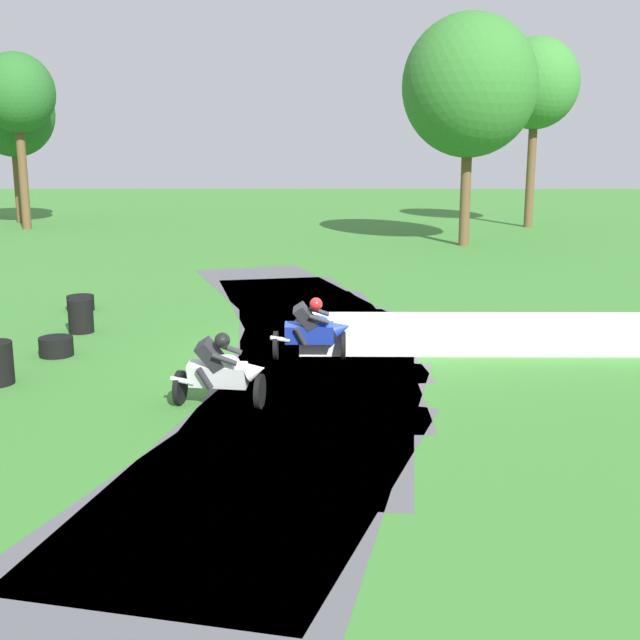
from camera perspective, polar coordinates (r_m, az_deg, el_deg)
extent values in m
plane|color=#38752D|center=(17.15, 0.04, -2.48)|extent=(120.00, 120.00, 0.00)
cube|color=#515156|center=(10.21, -7.17, -13.34)|extent=(6.48, 10.22, 0.01)
cube|color=#515156|center=(12.38, -2.61, -8.49)|extent=(5.60, 10.11, 0.01)
cube|color=#515156|center=(14.72, -0.54, -5.01)|extent=(4.65, 9.88, 0.01)
cube|color=#515156|center=(17.15, 0.04, -2.46)|extent=(3.68, 9.55, 0.01)
cube|color=#515156|center=(19.60, -0.31, -0.55)|extent=(4.68, 9.89, 0.01)
cube|color=#515156|center=(22.04, -1.29, 0.92)|extent=(5.62, 10.11, 0.01)
cube|color=#515156|center=(24.46, -2.69, 2.07)|extent=(6.50, 10.22, 0.01)
cube|color=white|center=(18.02, 19.40, -0.98)|extent=(12.85, 0.32, 0.90)
cylinder|color=black|center=(13.78, -4.27, -5.04)|extent=(0.20, 0.74, 0.73)
cylinder|color=black|center=(14.15, -9.82, -4.72)|extent=(0.20, 0.74, 0.73)
cube|color=silver|center=(13.79, -7.20, -3.83)|extent=(1.04, 0.51, 0.46)
ellipsoid|color=silver|center=(13.61, -6.57, -2.93)|extent=(0.48, 0.39, 0.30)
cone|color=silver|center=(13.56, -4.48, -3.53)|extent=(0.44, 0.43, 0.47)
cylinder|color=#B2B2B7|center=(13.91, -9.68, -4.23)|extent=(0.42, 0.15, 0.18)
cube|color=#28282D|center=(13.62, -7.68, -2.43)|extent=(0.54, 0.42, 0.62)
sphere|color=black|center=(13.43, -6.90, -1.43)|extent=(0.26, 0.26, 0.26)
cylinder|color=#28282D|center=(13.69, -6.36, -2.02)|extent=(0.44, 0.13, 0.24)
cylinder|color=#28282D|center=(13.39, -6.74, -2.77)|extent=(0.44, 0.13, 0.24)
cylinder|color=#28282D|center=(13.98, -7.73, -3.34)|extent=(0.29, 0.20, 0.42)
cylinder|color=#28282D|center=(13.68, -8.13, -4.10)|extent=(0.29, 0.20, 0.42)
cylinder|color=black|center=(16.75, 1.65, -1.82)|extent=(0.09, 0.74, 0.74)
cylinder|color=black|center=(16.78, -3.14, -1.81)|extent=(0.09, 0.74, 0.74)
cube|color=#1E38B2|center=(16.61, -0.75, -0.92)|extent=(1.00, 0.38, 0.46)
ellipsoid|color=#1E38B2|center=(16.48, -0.14, -0.12)|extent=(0.44, 0.33, 0.30)
cone|color=#1E38B2|center=(16.55, 1.60, -0.55)|extent=(0.39, 0.41, 0.47)
cylinder|color=#B2B2B7|center=(16.56, -2.84, -1.35)|extent=(0.41, 0.13, 0.18)
cube|color=#28282D|center=(16.43, -1.04, 0.26)|extent=(0.50, 0.44, 0.62)
sphere|color=red|center=(16.30, -0.28, 1.13)|extent=(0.26, 0.26, 0.26)
cylinder|color=#28282D|center=(16.57, -0.06, 0.62)|extent=(0.43, 0.15, 0.24)
cylinder|color=#28282D|center=(16.25, -0.07, 0.04)|extent=(0.43, 0.15, 0.24)
cylinder|color=#28282D|center=(16.76, -1.36, -0.56)|extent=(0.27, 0.21, 0.42)
cylinder|color=#28282D|center=(16.44, -1.39, -1.15)|extent=(0.27, 0.21, 0.42)
cylinder|color=black|center=(17.95, -18.06, -2.09)|extent=(0.71, 0.71, 0.20)
cylinder|color=black|center=(17.91, -18.10, -1.47)|extent=(0.71, 0.71, 0.20)
cylinder|color=black|center=(19.95, -16.44, -0.56)|extent=(0.58, 0.58, 0.20)
cylinder|color=black|center=(19.90, -16.47, 0.00)|extent=(0.58, 0.58, 0.20)
cylinder|color=black|center=(19.86, -16.51, 0.57)|extent=(0.58, 0.58, 0.20)
cylinder|color=black|center=(19.82, -16.54, 1.13)|extent=(0.58, 0.58, 0.20)
cylinder|color=black|center=(22.55, -16.48, 0.91)|extent=(0.71, 0.71, 0.20)
cylinder|color=black|center=(22.51, -16.52, 1.41)|extent=(0.71, 0.71, 0.20)
cylinder|color=brown|center=(35.52, 10.19, 8.63)|extent=(0.44, 0.44, 4.28)
ellipsoid|color=#2D6B28|center=(35.52, 10.48, 15.92)|extent=(5.61, 5.61, 5.89)
cylinder|color=brown|center=(47.84, -20.46, 8.83)|extent=(0.44, 0.44, 3.99)
ellipsoid|color=#235B23|center=(47.80, -20.82, 13.45)|extent=(4.40, 4.40, 4.62)
cylinder|color=brown|center=(44.08, -20.15, 9.37)|extent=(0.44, 0.44, 5.16)
ellipsoid|color=#235B23|center=(44.10, -20.57, 14.76)|extent=(3.72, 3.72, 3.91)
cylinder|color=brown|center=(43.93, 14.60, 9.88)|extent=(0.44, 0.44, 5.41)
ellipsoid|color=#33752D|center=(43.99, 14.94, 15.81)|extent=(4.35, 4.35, 4.57)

